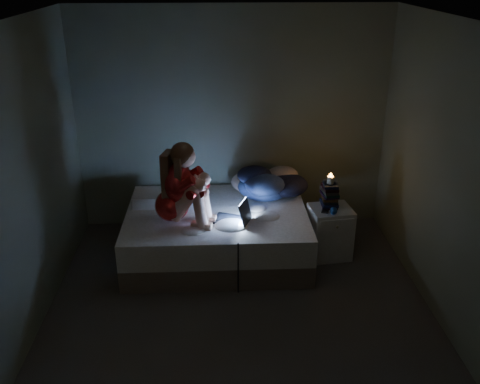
{
  "coord_description": "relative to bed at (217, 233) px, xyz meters",
  "views": [
    {
      "loc": [
        -0.19,
        -3.97,
        3.01
      ],
      "look_at": [
        0.05,
        1.0,
        0.8
      ],
      "focal_mm": 39.13,
      "sensor_mm": 36.0,
      "label": 1
    }
  ],
  "objects": [
    {
      "name": "book_stack",
      "position": [
        1.21,
        -0.03,
        0.45
      ],
      "size": [
        0.19,
        0.25,
        0.28
      ],
      "primitive_type": null,
      "color": "black",
      "rests_on": "nightstand"
    },
    {
      "name": "phone",
      "position": [
        1.15,
        -0.11,
        0.31
      ],
      "size": [
        0.12,
        0.16,
        0.01
      ],
      "primitive_type": "cube",
      "rotation": [
        0.0,
        0.0,
        -0.42
      ],
      "color": "black",
      "rests_on": "nightstand"
    },
    {
      "name": "wall_back",
      "position": [
        0.2,
        0.81,
        1.03
      ],
      "size": [
        3.6,
        0.02,
        2.6
      ],
      "primitive_type": "cube",
      "color": "#5B654A",
      "rests_on": "ground"
    },
    {
      "name": "nightstand",
      "position": [
        1.23,
        -0.07,
        0.02
      ],
      "size": [
        0.48,
        0.43,
        0.57
      ],
      "primitive_type": "cube",
      "rotation": [
        0.0,
        0.0,
        0.13
      ],
      "color": "beige",
      "rests_on": "ground"
    },
    {
      "name": "blue_orb",
      "position": [
        1.2,
        -0.21,
        0.35
      ],
      "size": [
        0.08,
        0.08,
        0.08
      ],
      "primitive_type": "sphere",
      "color": "navy",
      "rests_on": "nightstand"
    },
    {
      "name": "bed",
      "position": [
        0.0,
        0.0,
        0.0
      ],
      "size": [
        1.94,
        1.45,
        0.53
      ],
      "primitive_type": null,
      "color": "#B4AFA2",
      "rests_on": "ground"
    },
    {
      "name": "woman",
      "position": [
        -0.45,
        -0.22,
        0.7
      ],
      "size": [
        0.61,
        0.48,
        0.88
      ],
      "primitive_type": null,
      "rotation": [
        0.0,
        0.0,
        -0.26
      ],
      "color": "#A61710",
      "rests_on": "bed"
    },
    {
      "name": "candle",
      "position": [
        1.21,
        -0.03,
        0.62
      ],
      "size": [
        0.07,
        0.07,
        0.08
      ],
      "primitive_type": "cylinder",
      "color": "beige",
      "rests_on": "book_stack"
    },
    {
      "name": "wall_left",
      "position": [
        -1.61,
        -1.1,
        1.03
      ],
      "size": [
        0.02,
        3.8,
        2.6
      ],
      "primitive_type": "cube",
      "color": "#5B654A",
      "rests_on": "ground"
    },
    {
      "name": "wall_right",
      "position": [
        2.01,
        -1.1,
        1.03
      ],
      "size": [
        0.02,
        3.8,
        2.6
      ],
      "primitive_type": "cube",
      "color": "#5B654A",
      "rests_on": "ground"
    },
    {
      "name": "floor",
      "position": [
        0.2,
        -1.1,
        -0.28
      ],
      "size": [
        3.6,
        3.8,
        0.02
      ],
      "primitive_type": "cube",
      "color": "#494543",
      "rests_on": "ground"
    },
    {
      "name": "pillow",
      "position": [
        -0.69,
        0.23,
        0.33
      ],
      "size": [
        0.45,
        0.32,
        0.13
      ],
      "primitive_type": "cube",
      "color": "white",
      "rests_on": "bed"
    },
    {
      "name": "wall_front",
      "position": [
        0.2,
        -3.01,
        1.03
      ],
      "size": [
        3.6,
        0.02,
        2.6
      ],
      "primitive_type": "cube",
      "color": "#5B654A",
      "rests_on": "ground"
    },
    {
      "name": "ceiling",
      "position": [
        0.2,
        -1.1,
        2.34
      ],
      "size": [
        3.6,
        3.8,
        0.02
      ],
      "primitive_type": "cube",
      "color": "silver",
      "rests_on": "ground"
    },
    {
      "name": "clothes_pile",
      "position": [
        0.55,
        0.36,
        0.46
      ],
      "size": [
        0.79,
        0.73,
        0.38
      ],
      "primitive_type": null,
      "rotation": [
        0.0,
        0.0,
        -0.41
      ],
      "color": "navy",
      "rests_on": "bed"
    },
    {
      "name": "laptop",
      "position": [
        0.14,
        -0.24,
        0.4
      ],
      "size": [
        0.44,
        0.37,
        0.26
      ],
      "primitive_type": null,
      "rotation": [
        0.0,
        0.0,
        -0.37
      ],
      "color": "black",
      "rests_on": "bed"
    }
  ]
}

